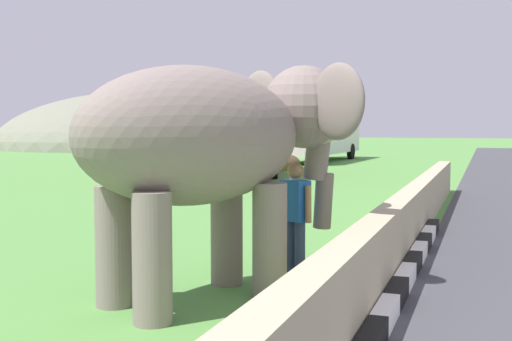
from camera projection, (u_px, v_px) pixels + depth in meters
name	position (u px, v px, depth m)	size (l,w,h in m)	color
barrier_parapet	(374.00, 260.00, 7.97)	(28.00, 0.36, 1.00)	tan
elephant	(217.00, 140.00, 8.02)	(3.95, 3.47, 3.01)	gray
person_handler	(295.00, 213.00, 9.11)	(0.41, 0.58, 1.66)	navy
bus_red	(252.00, 128.00, 28.71)	(8.54, 4.55, 3.50)	#B21E1E
bus_white	(320.00, 127.00, 38.94)	(10.15, 2.98, 3.50)	silver
cow_near	(277.00, 163.00, 22.34)	(0.88, 1.93, 1.23)	#473323
hill_east	(157.00, 146.00, 68.57)	(37.12, 29.70, 11.65)	gray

